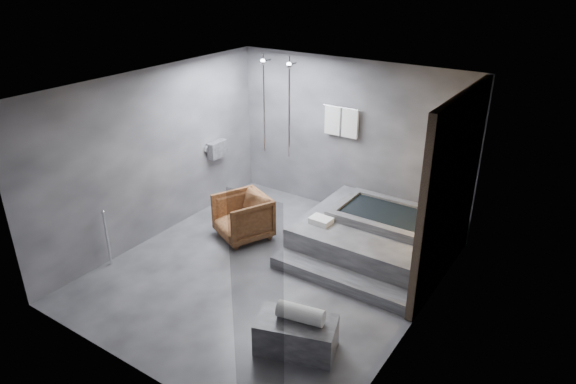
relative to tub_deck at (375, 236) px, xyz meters
The scene contains 7 objects.
room 2.02m from the tub_deck, 118.47° to the right, with size 5.00×5.04×2.82m.
tub_deck is the anchor object (origin of this frame).
tub_step 1.19m from the tub_deck, 90.00° to the right, with size 2.20×0.36×0.18m, color #38383B.
concrete_bench 2.66m from the tub_deck, 85.52° to the right, with size 0.95×0.52×0.43m, color #38373A.
driftwood_chair 2.20m from the tub_deck, 157.51° to the right, with size 0.80×0.83×0.75m, color #442311.
rolled_towel 2.65m from the tub_deck, 84.64° to the right, with size 0.20×0.20×0.57m, color white.
deck_towel 0.92m from the tub_deck, 145.11° to the right, with size 0.34×0.25×0.09m, color white.
Camera 1 is at (3.87, -5.30, 4.33)m, focal length 32.00 mm.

